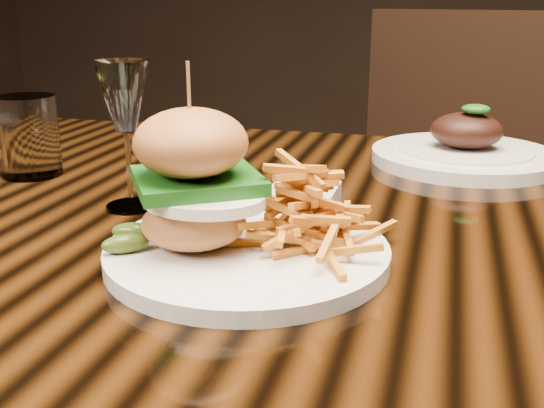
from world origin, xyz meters
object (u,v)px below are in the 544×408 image
(burger_plate, at_px, (245,209))
(far_dish, at_px, (465,151))
(wine_glass, at_px, (124,102))
(dining_table, at_px, (347,285))
(chair_far, at_px, (435,188))

(burger_plate, relative_size, far_dish, 0.98)
(wine_glass, bearing_deg, dining_table, 5.59)
(wine_glass, distance_m, chair_far, 1.02)
(far_dish, height_order, chair_far, chair_far)
(far_dish, bearing_deg, burger_plate, -114.51)
(chair_far, bearing_deg, burger_plate, -80.90)
(burger_plate, distance_m, wine_glass, 0.22)
(dining_table, relative_size, chair_far, 1.68)
(far_dish, xyz_separation_m, chair_far, (-0.04, 0.59, -0.23))
(dining_table, relative_size, burger_plate, 6.21)
(wine_glass, distance_m, far_dish, 0.50)
(dining_table, xyz_separation_m, chair_far, (0.08, 0.89, -0.13))
(far_dish, bearing_deg, chair_far, 94.19)
(dining_table, bearing_deg, far_dish, 67.64)
(dining_table, height_order, far_dish, far_dish)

